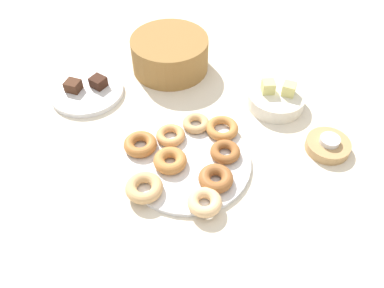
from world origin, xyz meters
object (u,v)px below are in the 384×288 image
at_px(donut_5, 140,144).
at_px(tealight, 330,140).
at_px(donut_6, 170,161).
at_px(brownie_far, 98,82).
at_px(basket, 170,54).
at_px(donut_4, 171,135).
at_px(melon_chunk_right, 289,89).
at_px(fruit_bowl, 276,100).
at_px(donut_8, 222,128).
at_px(candle_holder, 328,146).
at_px(cake_plate, 87,91).
at_px(donut_7, 205,202).
at_px(donut_plate, 188,161).
at_px(melon_chunk_left, 268,87).
at_px(brownie_near, 73,86).
at_px(donut_1, 144,188).
at_px(donut_3, 196,123).
at_px(donut_2, 216,178).
at_px(donut_0, 225,152).

relative_size(donut_5, tealight, 1.67).
height_order(donut_5, donut_6, donut_6).
height_order(brownie_far, basket, basket).
bearing_deg(brownie_far, donut_4, -20.90).
xyz_separation_m(donut_6, melon_chunk_right, (0.22, 0.35, 0.04)).
distance_m(donut_6, brownie_far, 0.39).
xyz_separation_m(donut_5, donut_6, (0.10, -0.02, 0.00)).
bearing_deg(fruit_bowl, donut_8, -121.46).
bearing_deg(candle_holder, cake_plate, -176.04).
height_order(candle_holder, fruit_bowl, fruit_bowl).
bearing_deg(cake_plate, donut_7, -27.36).
height_order(donut_plate, melon_chunk_left, melon_chunk_left).
xyz_separation_m(cake_plate, melon_chunk_right, (0.58, 0.18, 0.05)).
bearing_deg(donut_4, brownie_near, 169.21).
height_order(brownie_near, tealight, brownie_near).
relative_size(donut_6, tealight, 1.63).
distance_m(donut_5, melon_chunk_right, 0.46).
relative_size(donut_1, donut_3, 1.21).
bearing_deg(donut_plate, fruit_bowl, 63.03).
xyz_separation_m(donut_3, donut_4, (-0.05, -0.07, 0.00)).
distance_m(donut_3, tealight, 0.36).
distance_m(candle_holder, tealight, 0.02).
bearing_deg(melon_chunk_left, donut_1, -112.84).
distance_m(tealight, melon_chunk_right, 0.20).
bearing_deg(candle_holder, donut_2, -136.22).
height_order(brownie_far, melon_chunk_right, melon_chunk_right).
distance_m(donut_7, candle_holder, 0.39).
relative_size(brownie_near, tealight, 0.82).
distance_m(donut_8, basket, 0.35).
bearing_deg(donut_plate, donut_5, -175.89).
height_order(donut_3, donut_6, donut_6).
xyz_separation_m(donut_5, brownie_far, (-0.24, 0.17, 0.01)).
relative_size(donut_3, brownie_near, 1.74).
height_order(donut_plate, tealight, tealight).
height_order(donut_7, brownie_near, brownie_near).
relative_size(donut_8, tealight, 1.70).
height_order(donut_7, basket, basket).
height_order(donut_5, brownie_far, brownie_far).
bearing_deg(brownie_far, fruit_bowl, 15.14).
bearing_deg(cake_plate, donut_4, -14.70).
xyz_separation_m(donut_0, tealight, (0.25, 0.14, 0.01)).
distance_m(donut_1, brownie_near, 0.45).
xyz_separation_m(brownie_far, melon_chunk_right, (0.55, 0.15, 0.03)).
bearing_deg(brownie_near, donut_7, -24.32).
bearing_deg(melon_chunk_right, donut_5, -133.99).
distance_m(donut_8, brownie_far, 0.42).
xyz_separation_m(brownie_far, basket, (0.16, 0.19, 0.02)).
xyz_separation_m(donut_1, donut_6, (0.02, 0.10, 0.00)).
bearing_deg(donut_7, basket, 122.78).
bearing_deg(fruit_bowl, candle_holder, -34.49).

